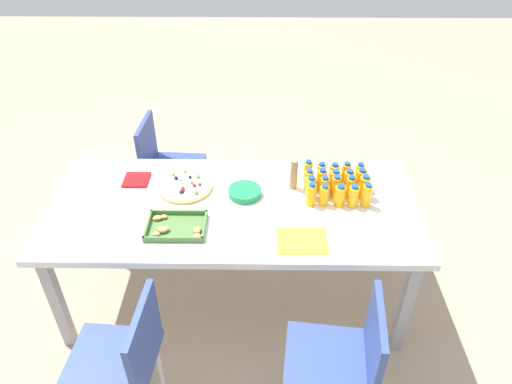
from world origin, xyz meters
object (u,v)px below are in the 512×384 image
juice_bottle_4 (308,172)px  paper_folder (302,241)px  juice_bottle_11 (350,187)px  napkin_stack (136,180)px  fruit_pizza (185,187)px  juice_bottle_3 (321,173)px  juice_bottle_9 (309,180)px  juice_bottle_18 (324,195)px  juice_bottle_6 (349,180)px  juice_bottle_0 (360,173)px  snack_tray (175,227)px  party_table (233,213)px  juice_bottle_17 (340,196)px  juice_bottle_13 (324,187)px  juice_bottle_14 (311,187)px  juice_bottle_1 (346,173)px  juice_bottle_8 (322,180)px  juice_bottle_16 (353,196)px  chair_far_right (124,358)px  juice_bottle_12 (336,187)px  chair_far_left (344,358)px  cardboard_tube (294,174)px  chair_near_right (165,163)px  juice_bottle_2 (334,173)px  juice_bottle_19 (311,195)px  plate_stack (245,192)px  juice_bottle_15 (367,195)px  juice_bottle_5 (361,180)px  juice_bottle_10 (364,187)px

juice_bottle_4 → paper_folder: juice_bottle_4 is taller
juice_bottle_11 → napkin_stack: juice_bottle_11 is taller
juice_bottle_11 → fruit_pizza: 0.96m
juice_bottle_4 → juice_bottle_3: bearing=179.2°
juice_bottle_9 → juice_bottle_18: bearing=116.5°
juice_bottle_6 → juice_bottle_18: juice_bottle_6 is taller
juice_bottle_0 → snack_tray: size_ratio=0.42×
party_table → juice_bottle_17: juice_bottle_17 is taller
juice_bottle_13 → fruit_pizza: 0.81m
juice_bottle_6 → juice_bottle_14: bearing=18.0°
juice_bottle_1 → juice_bottle_8: (0.15, 0.08, 0.00)m
juice_bottle_6 → fruit_pizza: size_ratio=0.41×
juice_bottle_1 → juice_bottle_16: bearing=92.5°
chair_far_right → juice_bottle_13: 1.37m
juice_bottle_12 → juice_bottle_17: (-0.01, 0.08, -0.00)m
juice_bottle_17 → fruit_pizza: bearing=-9.3°
chair_far_left → juice_bottle_4: size_ratio=5.68×
cardboard_tube → juice_bottle_4: bearing=-143.5°
chair_near_right → juice_bottle_2: bearing=67.2°
paper_folder → chair_near_right: bearing=-50.0°
juice_bottle_18 → juice_bottle_3: bearing=-91.4°
juice_bottle_2 → juice_bottle_19: juice_bottle_19 is taller
chair_far_left → juice_bottle_3: 1.09m
juice_bottle_3 → snack_tray: (0.81, 0.44, -0.05)m
juice_bottle_17 → plate_stack: 0.54m
juice_bottle_1 → juice_bottle_16: (-0.01, 0.22, -0.00)m
juice_bottle_2 → napkin_stack: (1.18, 0.00, -0.05)m
juice_bottle_15 → cardboard_tube: (0.40, -0.17, 0.02)m
juice_bottle_4 → plate_stack: bearing=20.9°
juice_bottle_5 → juice_bottle_9: juice_bottle_5 is taller
juice_bottle_12 → juice_bottle_19: 0.17m
juice_bottle_3 → plate_stack: bearing=17.3°
juice_bottle_10 → napkin_stack: size_ratio=0.98×
cardboard_tube → paper_folder: (-0.02, 0.47, -0.09)m
juice_bottle_8 → juice_bottle_15: bearing=147.4°
juice_bottle_17 → snack_tray: 0.92m
chair_near_right → juice_bottle_15: (-1.29, 0.79, 0.31)m
juice_bottle_2 → paper_folder: (0.22, 0.53, -0.06)m
juice_bottle_17 → napkin_stack: juice_bottle_17 is taller
juice_bottle_18 → juice_bottle_2: bearing=-110.5°
juice_bottle_0 → chair_far_left: bearing=79.1°
juice_bottle_5 → juice_bottle_12: 0.17m
juice_bottle_5 → juice_bottle_16: (0.07, 0.15, -0.00)m
juice_bottle_12 → cardboard_tube: (0.24, -0.08, 0.03)m
juice_bottle_8 → snack_tray: juice_bottle_8 is taller
juice_bottle_10 → juice_bottle_13: (0.23, 0.00, -0.00)m
juice_bottle_19 → napkin_stack: bearing=-11.8°
juice_bottle_3 → juice_bottle_0: bearing=-179.3°
juice_bottle_9 → juice_bottle_17: (-0.16, 0.15, 0.00)m
juice_bottle_6 → chair_far_right: bearing=41.0°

